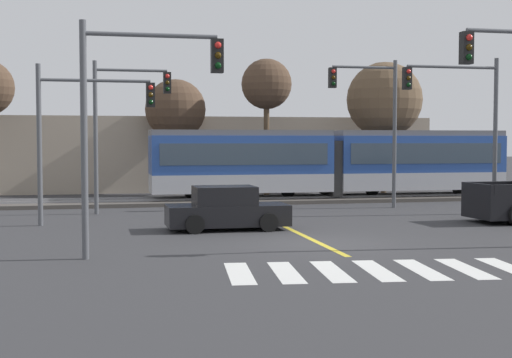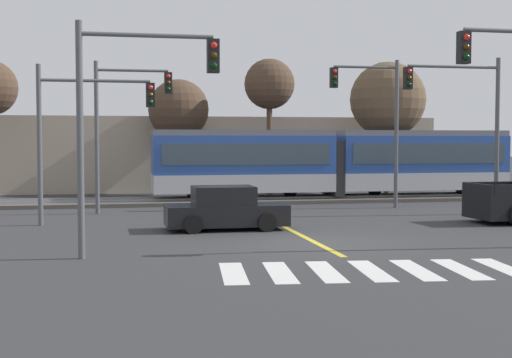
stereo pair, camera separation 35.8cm
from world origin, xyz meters
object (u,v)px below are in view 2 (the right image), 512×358
object	(u,v)px
traffic_light_mid_right	(467,110)
bare_tree_far_east	(388,100)
sedan_crossing	(226,210)
traffic_light_far_left	(121,114)
light_rail_tram	(333,161)
traffic_light_far_right	(376,111)
traffic_light_near_left	(128,101)
bare_tree_west	(179,110)
bare_tree_east	(269,85)
traffic_light_mid_left	(81,120)

from	to	relation	value
traffic_light_mid_right	bare_tree_far_east	xyz separation A→B (m)	(1.21, 11.64, 1.07)
sedan_crossing	traffic_light_far_left	distance (m)	8.00
light_rail_tram	traffic_light_far_right	bearing A→B (deg)	-82.46
traffic_light_far_left	traffic_light_mid_right	bearing A→B (deg)	-13.97
traffic_light_far_left	traffic_light_near_left	bearing A→B (deg)	-89.94
traffic_light_far_left	bare_tree_far_east	size ratio (longest dim) A/B	0.84
light_rail_tram	traffic_light_far_right	world-z (taller)	traffic_light_far_right
light_rail_tram	bare_tree_west	bearing A→B (deg)	142.86
light_rail_tram	traffic_light_mid_right	distance (m)	8.88
bare_tree_far_east	traffic_light_mid_right	bearing A→B (deg)	-95.91
sedan_crossing	bare_tree_east	world-z (taller)	bare_tree_east
traffic_light_mid_right	traffic_light_far_right	world-z (taller)	traffic_light_far_right
traffic_light_mid_left	bare_tree_west	bearing A→B (deg)	70.67
traffic_light_mid_right	traffic_light_far_left	world-z (taller)	traffic_light_mid_right
traffic_light_near_left	light_rail_tram	bearing A→B (deg)	56.16
bare_tree_east	traffic_light_far_right	bearing A→B (deg)	-70.52
bare_tree_east	bare_tree_far_east	world-z (taller)	bare_tree_east
traffic_light_far_left	traffic_light_far_right	world-z (taller)	traffic_light_far_right
traffic_light_mid_right	bare_tree_west	world-z (taller)	bare_tree_west
traffic_light_far_right	bare_tree_west	world-z (taller)	traffic_light_far_right
sedan_crossing	traffic_light_mid_left	xyz separation A→B (m)	(-4.96, 2.57, 3.15)
traffic_light_far_right	bare_tree_east	size ratio (longest dim) A/B	0.88
light_rail_tram	bare_tree_east	size ratio (longest dim) A/B	2.41
sedan_crossing	bare_tree_far_east	size ratio (longest dim) A/B	0.56
light_rail_tram	bare_tree_far_east	world-z (taller)	bare_tree_far_east
traffic_light_far_right	bare_tree_far_east	xyz separation A→B (m)	(3.84, 8.14, 0.99)
traffic_light_near_left	bare_tree_far_east	xyz separation A→B (m)	(15.17, 19.71, 1.27)
traffic_light_mid_left	traffic_light_near_left	distance (m)	7.96
traffic_light_mid_right	traffic_light_mid_left	distance (m)	15.51
sedan_crossing	bare_tree_west	distance (m)	16.92
light_rail_tram	bare_tree_west	xyz separation A→B (m)	(-7.42, 5.62, 2.76)
bare_tree_west	traffic_light_mid_right	bearing A→B (deg)	-51.91
traffic_light_mid_left	bare_tree_west	distance (m)	14.70
sedan_crossing	bare_tree_east	distance (m)	16.64
bare_tree_west	light_rail_tram	bearing A→B (deg)	-37.14
traffic_light_far_right	bare_tree_west	size ratio (longest dim) A/B	1.03
traffic_light_mid_right	traffic_light_near_left	xyz separation A→B (m)	(-13.97, -8.07, -0.20)
light_rail_tram	traffic_light_mid_left	bearing A→B (deg)	-146.19
traffic_light_mid_right	traffic_light_far_left	size ratio (longest dim) A/B	1.02
light_rail_tram	sedan_crossing	xyz separation A→B (m)	(-7.32, -10.79, -1.35)
light_rail_tram	sedan_crossing	distance (m)	13.11
light_rail_tram	traffic_light_near_left	world-z (taller)	traffic_light_near_left
traffic_light_far_left	bare_tree_west	size ratio (longest dim) A/B	0.98
light_rail_tram	traffic_light_far_right	xyz separation A→B (m)	(0.59, -4.46, 2.38)
traffic_light_far_right	bare_tree_east	xyz separation A→B (m)	(-3.04, 8.60, 1.75)
sedan_crossing	traffic_light_mid_right	distance (m)	11.51
bare_tree_west	bare_tree_far_east	distance (m)	12.02
sedan_crossing	traffic_light_far_right	xyz separation A→B (m)	(7.91, 6.34, 3.72)
traffic_light_mid_left	traffic_light_far_right	bearing A→B (deg)	16.30
traffic_light_near_left	bare_tree_far_east	world-z (taller)	bare_tree_far_east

